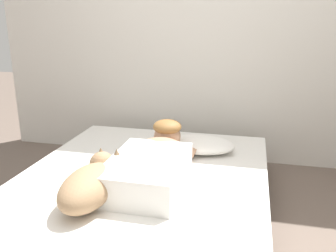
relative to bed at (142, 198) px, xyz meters
name	(u,v)px	position (x,y,z in m)	size (l,w,h in m)	color
back_wall	(214,18)	(0.29, 1.22, 1.10)	(3.99, 0.12, 2.50)	silver
bed	(142,198)	(0.00, 0.00, 0.00)	(1.59, 1.97, 0.30)	#4C4742
pillow	(199,144)	(0.28, 0.52, 0.21)	(0.52, 0.32, 0.11)	white
person_lying	(154,161)	(0.08, 0.01, 0.26)	(0.43, 0.92, 0.27)	white
dog	(91,184)	(-0.17, -0.36, 0.26)	(0.26, 0.57, 0.21)	#9E7A56
coffee_cup	(192,147)	(0.23, 0.50, 0.19)	(0.12, 0.09, 0.07)	#D84C47
cell_phone	(105,178)	(-0.21, -0.08, 0.16)	(0.07, 0.14, 0.01)	black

